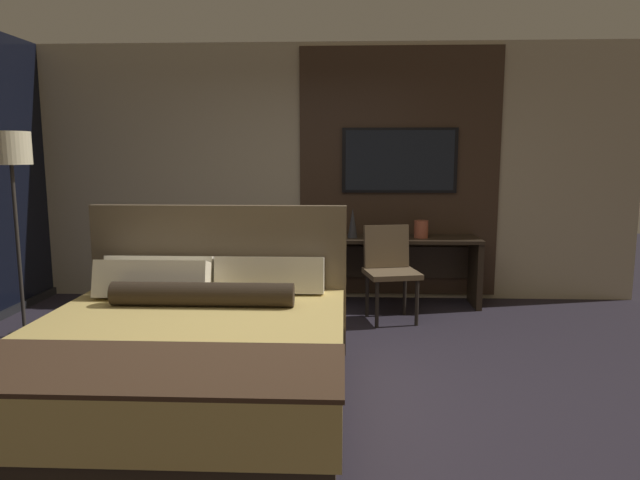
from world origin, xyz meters
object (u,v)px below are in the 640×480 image
Objects in this scene: floor_lamp at (11,165)px; vase_tall at (353,223)px; tv at (400,160)px; desk at (399,259)px; desk_chair at (389,263)px; bed at (187,355)px; vase_short at (421,229)px.

vase_tall is at bearing 21.93° from floor_lamp.
vase_tall is (-0.51, -0.30, -0.65)m from tv.
vase_tall is (-0.51, -0.08, 0.40)m from desk.
desk_chair is at bearing 11.94° from floor_lamp.
vase_tall reaches higher than desk.
bed is 1.21× the size of floor_lamp.
desk is at bearing 167.61° from vase_short.
bed is 2.78m from vase_tall.
tv is 3.96× the size of vase_tall.
tv reaches higher than desk_chair.
floor_lamp reaches higher than desk_chair.
desk is 1.34× the size of tv.
desk is at bearing 20.17° from floor_lamp.
vase_tall is 0.73m from vase_short.
tv is at bearing 66.74° from desk_chair.
vase_short reaches higher than desk.
bed is 6.91× the size of vase_tall.
desk_chair is at bearing -105.07° from desk.
desk is at bearing 9.27° from vase_tall.
desk_chair is at bearing -53.98° from vase_tall.
desk is at bearing -90.00° from tv.
tv reaches higher than floor_lamp.
desk is 0.65m from vase_tall.
vase_tall is at bearing -170.73° from desk.
bed is 2.37× the size of desk_chair.
vase_tall is at bearing 113.85° from desk_chair.
vase_short is at bearing 42.34° from desk_chair.
tv is 6.84× the size of vase_short.
tv reaches higher than vase_short.
desk is 9.19× the size of vase_short.
bed reaches higher than vase_short.
bed is 3.44m from tv.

